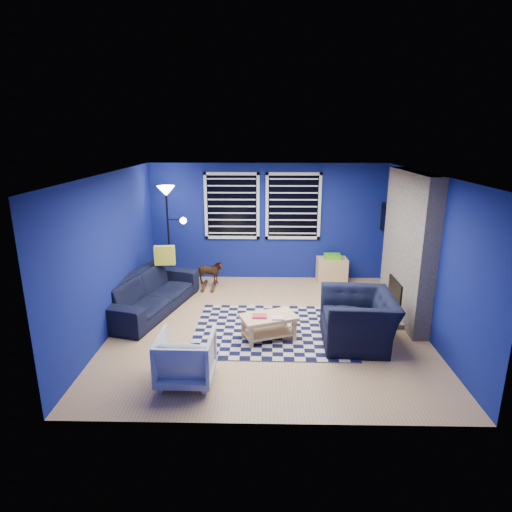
{
  "coord_description": "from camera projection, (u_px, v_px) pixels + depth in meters",
  "views": [
    {
      "loc": [
        -0.05,
        -6.52,
        3.09
      ],
      "look_at": [
        -0.19,
        0.3,
        1.12
      ],
      "focal_mm": 30.0,
      "sensor_mm": 36.0,
      "label": 1
    }
  ],
  "objects": [
    {
      "name": "rug",
      "position": [
        272.0,
        330.0,
        6.95
      ],
      "size": [
        2.53,
        2.04,
        0.02
      ],
      "primitive_type": "cube",
      "rotation": [
        0.0,
        0.0,
        -0.01
      ],
      "color": "black",
      "rests_on": "floor"
    },
    {
      "name": "window_right",
      "position": [
        293.0,
        206.0,
        9.03
      ],
      "size": [
        1.17,
        0.06,
        1.42
      ],
      "color": "black",
      "rests_on": "wall_back"
    },
    {
      "name": "wall_back",
      "position": [
        267.0,
        222.0,
        9.18
      ],
      "size": [
        5.0,
        0.0,
        5.0
      ],
      "primitive_type": "plane",
      "rotation": [
        1.57,
        0.0,
        0.0
      ],
      "color": "navy",
      "rests_on": "floor"
    },
    {
      "name": "floor_lamp",
      "position": [
        168.0,
        205.0,
        8.58
      ],
      "size": [
        0.57,
        0.35,
        2.08
      ],
      "color": "black",
      "rests_on": "floor"
    },
    {
      "name": "wall_left",
      "position": [
        111.0,
        253.0,
        6.83
      ],
      "size": [
        0.0,
        5.0,
        5.0
      ],
      "primitive_type": "plane",
      "rotation": [
        1.57,
        0.0,
        1.57
      ],
      "color": "navy",
      "rests_on": "floor"
    },
    {
      "name": "window_left",
      "position": [
        232.0,
        206.0,
        9.06
      ],
      "size": [
        1.17,
        0.06,
        1.42
      ],
      "color": "black",
      "rests_on": "wall_back"
    },
    {
      "name": "fireplace",
      "position": [
        407.0,
        250.0,
        7.22
      ],
      "size": [
        0.65,
        2.0,
        2.5
      ],
      "color": "gray",
      "rests_on": "floor"
    },
    {
      "name": "ceiling",
      "position": [
        268.0,
        174.0,
        6.43
      ],
      "size": [
        5.0,
        5.0,
        0.0
      ],
      "primitive_type": "plane",
      "rotation": [
        3.14,
        0.0,
        0.0
      ],
      "color": "white",
      "rests_on": "wall_back"
    },
    {
      "name": "sofa",
      "position": [
        150.0,
        293.0,
        7.65
      ],
      "size": [
        2.45,
        1.47,
        0.67
      ],
      "primitive_type": "imported",
      "rotation": [
        0.0,
        0.0,
        1.3
      ],
      "color": "black",
      "rests_on": "floor"
    },
    {
      "name": "tv",
      "position": [
        389.0,
        220.0,
        8.6
      ],
      "size": [
        0.07,
        1.0,
        0.58
      ],
      "color": "black",
      "rests_on": "wall_right"
    },
    {
      "name": "floor",
      "position": [
        267.0,
        326.0,
        7.12
      ],
      "size": [
        5.0,
        5.0,
        0.0
      ],
      "primitive_type": "plane",
      "color": "tan",
      "rests_on": "ground"
    },
    {
      "name": "throw_pillow",
      "position": [
        165.0,
        255.0,
        8.12
      ],
      "size": [
        0.4,
        0.16,
        0.37
      ],
      "primitive_type": "cube",
      "rotation": [
        0.0,
        0.0,
        0.12
      ],
      "color": "yellow",
      "rests_on": "sofa"
    },
    {
      "name": "armchair_big",
      "position": [
        358.0,
        319.0,
        6.45
      ],
      "size": [
        1.22,
        1.08,
        0.77
      ],
      "primitive_type": "imported",
      "rotation": [
        0.0,
        0.0,
        -1.61
      ],
      "color": "black",
      "rests_on": "floor"
    },
    {
      "name": "rocking_horse",
      "position": [
        209.0,
        273.0,
        8.8
      ],
      "size": [
        0.29,
        0.6,
        0.5
      ],
      "primitive_type": "imported",
      "rotation": [
        0.0,
        0.0,
        1.6
      ],
      "color": "#432B15",
      "rests_on": "floor"
    },
    {
      "name": "armchair_bent",
      "position": [
        186.0,
        358.0,
        5.45
      ],
      "size": [
        0.72,
        0.74,
        0.66
      ],
      "primitive_type": "imported",
      "rotation": [
        0.0,
        0.0,
        3.12
      ],
      "color": "gray",
      "rests_on": "floor"
    },
    {
      "name": "wall_right",
      "position": [
        426.0,
        255.0,
        6.72
      ],
      "size": [
        0.0,
        5.0,
        5.0
      ],
      "primitive_type": "plane",
      "rotation": [
        1.57,
        0.0,
        -1.57
      ],
      "color": "navy",
      "rests_on": "floor"
    },
    {
      "name": "coffee_table",
      "position": [
        269.0,
        322.0,
        6.57
      ],
      "size": [
        0.95,
        0.74,
        0.42
      ],
      "rotation": [
        0.0,
        0.0,
        0.37
      ],
      "color": "#DDBD7C",
      "rests_on": "rug"
    },
    {
      "name": "cabinet",
      "position": [
        332.0,
        269.0,
        9.18
      ],
      "size": [
        0.64,
        0.44,
        0.61
      ],
      "rotation": [
        0.0,
        0.0,
        0.03
      ],
      "color": "#DDBD7C",
      "rests_on": "floor"
    }
  ]
}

